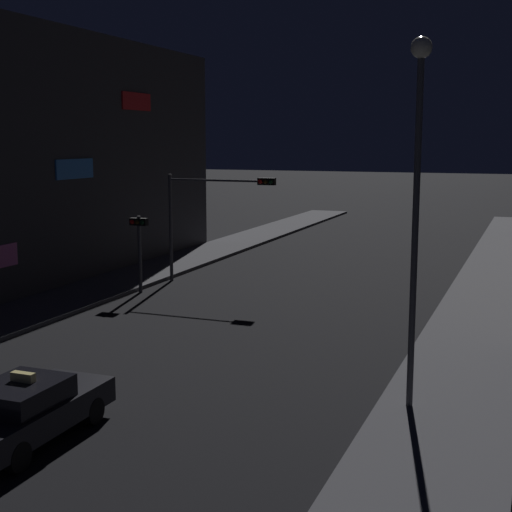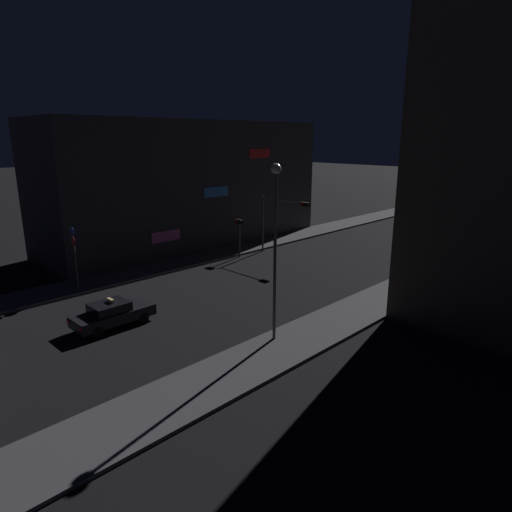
{
  "view_description": "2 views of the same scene",
  "coord_description": "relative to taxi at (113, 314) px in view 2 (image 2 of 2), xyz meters",
  "views": [
    {
      "loc": [
        9.99,
        -2.84,
        6.67
      ],
      "look_at": [
        0.66,
        21.12,
        2.57
      ],
      "focal_mm": 51.15,
      "sensor_mm": 36.0,
      "label": 1
    },
    {
      "loc": [
        21.42,
        -0.81,
        10.19
      ],
      "look_at": [
        -0.74,
        21.31,
        1.77
      ],
      "focal_mm": 31.09,
      "sensor_mm": 36.0,
      "label": 2
    }
  ],
  "objects": [
    {
      "name": "building_facade_left",
      "position": [
        -13.71,
        15.52,
        5.11
      ],
      "size": [
        8.6,
        28.16,
        11.69
      ],
      "color": "#333338",
      "rests_on": "ground_plane"
    },
    {
      "name": "sidewalk_right",
      "position": [
        8.54,
        20.61,
        -0.65
      ],
      "size": [
        3.35,
        64.62,
        0.17
      ],
      "primitive_type": "cube",
      "color": "#424247",
      "rests_on": "ground_plane"
    },
    {
      "name": "sign_pole_left",
      "position": [
        -6.9,
        1.07,
        2.06
      ],
      "size": [
        0.6,
        0.1,
        4.32
      ],
      "color": "#47474C",
      "rests_on": "sidewalk_left"
    },
    {
      "name": "traffic_light_overhead",
      "position": [
        -3.73,
        17.95,
        3.02
      ],
      "size": [
        5.33,
        0.42,
        5.1
      ],
      "color": "#47474C",
      "rests_on": "ground_plane"
    },
    {
      "name": "street_lamp_near_block",
      "position": [
        7.65,
        4.92,
        5.24
      ],
      "size": [
        0.5,
        0.5,
        8.86
      ],
      "color": "#47474C",
      "rests_on": "sidewalk_right"
    },
    {
      "name": "traffic_light_left_kerb",
      "position": [
        -5.85,
        15.01,
        1.73
      ],
      "size": [
        0.8,
        0.42,
        3.4
      ],
      "color": "#47474C",
      "rests_on": "ground_plane"
    },
    {
      "name": "taxi",
      "position": [
        0.0,
        0.0,
        0.0
      ],
      "size": [
        1.84,
        4.46,
        1.62
      ],
      "color": "black",
      "rests_on": "ground_plane"
    },
    {
      "name": "sidewalk_left",
      "position": [
        -7.78,
        20.61,
        -0.65
      ],
      "size": [
        3.35,
        64.62,
        0.17
      ],
      "primitive_type": "cube",
      "color": "#424247",
      "rests_on": "ground_plane"
    }
  ]
}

